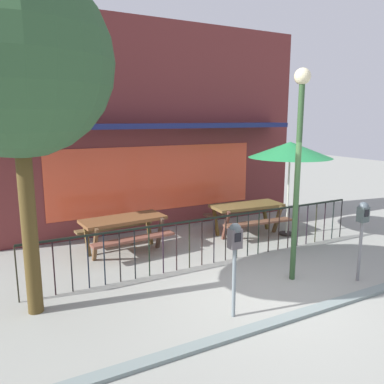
# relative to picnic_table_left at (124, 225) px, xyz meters

# --- Properties ---
(ground) EXTENTS (40.00, 40.00, 0.00)m
(ground) POSITION_rel_picnic_table_left_xyz_m (1.40, -3.13, -0.61)
(ground) COLOR gray
(pub_storefront) EXTENTS (8.70, 1.27, 5.33)m
(pub_storefront) POSITION_rel_picnic_table_left_xyz_m (1.40, 1.60, 2.04)
(pub_storefront) COLOR #461420
(pub_storefront) RESTS_ON ground
(patio_fence_front) EXTENTS (7.33, 0.04, 0.97)m
(patio_fence_front) POSITION_rel_picnic_table_left_xyz_m (1.40, -1.50, 0.05)
(patio_fence_front) COLOR black
(patio_fence_front) RESTS_ON ground
(picnic_table_left) EXTENTS (1.90, 1.49, 0.79)m
(picnic_table_left) POSITION_rel_picnic_table_left_xyz_m (0.00, 0.00, 0.00)
(picnic_table_left) COLOR brown
(picnic_table_left) RESTS_ON ground
(picnic_table_right) EXTENTS (1.91, 1.51, 0.79)m
(picnic_table_right) POSITION_rel_picnic_table_left_xyz_m (3.17, -0.18, 0.00)
(picnic_table_right) COLOR brown
(picnic_table_right) RESTS_ON ground
(patio_umbrella) EXTENTS (2.02, 2.02, 2.34)m
(patio_umbrella) POSITION_rel_picnic_table_left_xyz_m (4.03, -0.71, 1.53)
(patio_umbrella) COLOR black
(patio_umbrella) RESTS_ON ground
(parking_meter_near) EXTENTS (0.18, 0.17, 1.44)m
(parking_meter_near) POSITION_rel_picnic_table_left_xyz_m (0.54, -3.48, 0.50)
(parking_meter_near) COLOR slate
(parking_meter_near) RESTS_ON ground
(parking_meter_far) EXTENTS (0.18, 0.17, 1.46)m
(parking_meter_far) POSITION_rel_picnic_table_left_xyz_m (3.26, -3.47, 0.52)
(parking_meter_far) COLOR slate
(parking_meter_far) RESTS_ON ground
(street_tree) EXTENTS (2.66, 2.66, 5.01)m
(street_tree) POSITION_rel_picnic_table_left_xyz_m (-2.04, -1.94, 3.05)
(street_tree) COLOR #4B3A1B
(street_tree) RESTS_ON ground
(street_lamp) EXTENTS (0.28, 0.28, 3.73)m
(street_lamp) POSITION_rel_picnic_table_left_xyz_m (2.26, -2.86, 1.84)
(street_lamp) COLOR #2E502A
(street_lamp) RESTS_ON ground
(curb_edge) EXTENTS (12.18, 0.20, 0.11)m
(curb_edge) POSITION_rel_picnic_table_left_xyz_m (1.40, -3.95, -0.61)
(curb_edge) COLOR slate
(curb_edge) RESTS_ON ground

